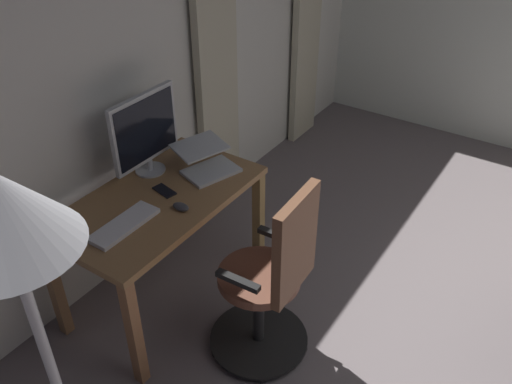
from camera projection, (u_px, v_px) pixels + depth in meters
name	position (u px, v px, depth m)	size (l,w,h in m)	color
back_room_partition	(159.00, 47.00, 3.33)	(5.16, 0.10, 2.66)	silver
curtain_left_panel	(307.00, 17.00, 4.58)	(0.39, 0.06, 2.24)	#BEB89E
curtain_right_panel	(216.00, 62.00, 3.69)	(0.42, 0.06, 2.24)	#BEB89E
desk	(160.00, 212.00, 3.05)	(1.21, 0.69, 0.75)	olive
office_chair	(271.00, 284.00, 2.77)	(0.56, 0.56, 1.09)	black
computer_monitor	(145.00, 131.00, 3.07)	(0.50, 0.18, 0.49)	#B7BCC1
computer_keyboard	(124.00, 225.00, 2.76)	(0.40, 0.14, 0.02)	silver
laptop	(207.00, 162.00, 3.19)	(0.39, 0.41, 0.15)	#B7BCC1
computer_mouse	(181.00, 207.00, 2.88)	(0.06, 0.10, 0.04)	#333338
cell_phone_by_monitor	(164.00, 191.00, 3.03)	(0.07, 0.14, 0.01)	black
floor_lamp	(15.00, 262.00, 1.26)	(0.36, 0.36, 1.87)	black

